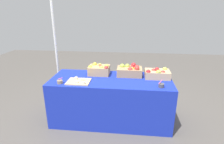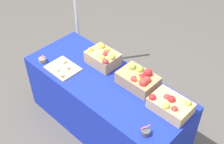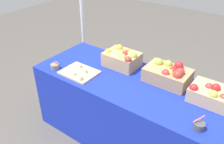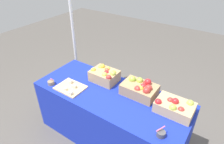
{
  "view_description": "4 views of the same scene",
  "coord_description": "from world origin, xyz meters",
  "px_view_note": "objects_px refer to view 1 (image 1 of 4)",
  "views": [
    {
      "loc": [
        0.3,
        -2.65,
        1.79
      ],
      "look_at": [
        0.02,
        0.01,
        0.85
      ],
      "focal_mm": 29.02,
      "sensor_mm": 36.0,
      "label": 1
    },
    {
      "loc": [
        1.62,
        -1.6,
        2.84
      ],
      "look_at": [
        0.13,
        -0.03,
        0.95
      ],
      "focal_mm": 47.21,
      "sensor_mm": 36.0,
      "label": 2
    },
    {
      "loc": [
        1.0,
        -1.65,
        1.98
      ],
      "look_at": [
        -0.18,
        -0.04,
        0.78
      ],
      "focal_mm": 39.03,
      "sensor_mm": 36.0,
      "label": 3
    },
    {
      "loc": [
        1.05,
        -1.51,
        2.21
      ],
      "look_at": [
        -0.0,
        0.04,
        1.02
      ],
      "focal_mm": 31.42,
      "sensor_mm": 36.0,
      "label": 4
    }
  ],
  "objects_px": {
    "apple_crate_right": "(99,69)",
    "cutting_board_front": "(79,81)",
    "sample_bowl_mid": "(60,82)",
    "apple_crate_left": "(157,74)",
    "sample_bowl_near": "(161,85)",
    "apple_crate_middle": "(130,71)",
    "tent_pole": "(56,49)"
  },
  "relations": [
    {
      "from": "apple_crate_right",
      "to": "cutting_board_front",
      "type": "distance_m",
      "value": 0.46
    },
    {
      "from": "apple_crate_left",
      "to": "sample_bowl_mid",
      "type": "relative_size",
      "value": 4.05
    },
    {
      "from": "sample_bowl_near",
      "to": "apple_crate_left",
      "type": "bearing_deg",
      "value": 91.61
    },
    {
      "from": "apple_crate_left",
      "to": "tent_pole",
      "type": "bearing_deg",
      "value": 166.39
    },
    {
      "from": "cutting_board_front",
      "to": "tent_pole",
      "type": "bearing_deg",
      "value": 129.9
    },
    {
      "from": "apple_crate_left",
      "to": "tent_pole",
      "type": "height_order",
      "value": "tent_pole"
    },
    {
      "from": "cutting_board_front",
      "to": "sample_bowl_near",
      "type": "relative_size",
      "value": 3.31
    },
    {
      "from": "sample_bowl_near",
      "to": "sample_bowl_mid",
      "type": "distance_m",
      "value": 1.47
    },
    {
      "from": "sample_bowl_near",
      "to": "sample_bowl_mid",
      "type": "bearing_deg",
      "value": -179.3
    },
    {
      "from": "apple_crate_right",
      "to": "tent_pole",
      "type": "bearing_deg",
      "value": 156.73
    },
    {
      "from": "apple_crate_right",
      "to": "tent_pole",
      "type": "distance_m",
      "value": 0.99
    },
    {
      "from": "cutting_board_front",
      "to": "sample_bowl_mid",
      "type": "xyz_separation_m",
      "value": [
        -0.26,
        -0.08,
        0.01
      ]
    },
    {
      "from": "sample_bowl_near",
      "to": "sample_bowl_mid",
      "type": "height_order",
      "value": "sample_bowl_near"
    },
    {
      "from": "sample_bowl_mid",
      "to": "tent_pole",
      "type": "relative_size",
      "value": 0.04
    },
    {
      "from": "apple_crate_middle",
      "to": "sample_bowl_near",
      "type": "xyz_separation_m",
      "value": [
        0.44,
        -0.44,
        -0.06
      ]
    },
    {
      "from": "apple_crate_left",
      "to": "sample_bowl_mid",
      "type": "bearing_deg",
      "value": -164.9
    },
    {
      "from": "apple_crate_middle",
      "to": "tent_pole",
      "type": "relative_size",
      "value": 0.19
    },
    {
      "from": "apple_crate_left",
      "to": "tent_pole",
      "type": "xyz_separation_m",
      "value": [
        -1.83,
        0.44,
        0.26
      ]
    },
    {
      "from": "apple_crate_left",
      "to": "apple_crate_middle",
      "type": "xyz_separation_m",
      "value": [
        -0.43,
        0.06,
        0.02
      ]
    },
    {
      "from": "apple_crate_middle",
      "to": "sample_bowl_mid",
      "type": "bearing_deg",
      "value": -156.18
    },
    {
      "from": "apple_crate_left",
      "to": "sample_bowl_near",
      "type": "xyz_separation_m",
      "value": [
        0.01,
        -0.38,
        -0.04
      ]
    },
    {
      "from": "cutting_board_front",
      "to": "sample_bowl_mid",
      "type": "bearing_deg",
      "value": -163.55
    },
    {
      "from": "apple_crate_left",
      "to": "sample_bowl_mid",
      "type": "xyz_separation_m",
      "value": [
        -1.46,
        -0.39,
        -0.04
      ]
    },
    {
      "from": "apple_crate_middle",
      "to": "cutting_board_front",
      "type": "relative_size",
      "value": 1.18
    },
    {
      "from": "apple_crate_middle",
      "to": "apple_crate_right",
      "type": "distance_m",
      "value": 0.52
    },
    {
      "from": "apple_crate_left",
      "to": "sample_bowl_near",
      "type": "bearing_deg",
      "value": -88.39
    },
    {
      "from": "apple_crate_middle",
      "to": "sample_bowl_mid",
      "type": "xyz_separation_m",
      "value": [
        -1.03,
        -0.45,
        -0.06
      ]
    },
    {
      "from": "tent_pole",
      "to": "apple_crate_left",
      "type": "bearing_deg",
      "value": -13.61
    },
    {
      "from": "apple_crate_middle",
      "to": "apple_crate_right",
      "type": "relative_size",
      "value": 1.18
    },
    {
      "from": "cutting_board_front",
      "to": "tent_pole",
      "type": "height_order",
      "value": "tent_pole"
    },
    {
      "from": "sample_bowl_near",
      "to": "apple_crate_middle",
      "type": "bearing_deg",
      "value": 135.46
    },
    {
      "from": "apple_crate_right",
      "to": "sample_bowl_near",
      "type": "relative_size",
      "value": 3.31
    }
  ]
}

